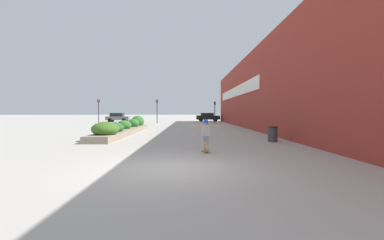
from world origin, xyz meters
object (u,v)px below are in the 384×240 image
skateboarder (206,131)px  traffic_light_far_left (98,107)px  trash_bin (273,134)px  traffic_light_right (215,108)px  car_leftmost (118,117)px  skateboard (206,151)px  car_center_left (208,117)px  traffic_light_left (157,107)px

skateboarder → traffic_light_far_left: (-14.39, 28.28, 1.57)m
trash_bin → traffic_light_right: bearing=92.0°
skateboarder → traffic_light_far_left: traffic_light_far_left is taller
traffic_light_right → traffic_light_far_left: traffic_light_far_left is taller
car_leftmost → skateboard: bearing=21.1°
trash_bin → traffic_light_right: (-0.86, 24.14, 1.81)m
skateboard → car_leftmost: size_ratio=0.20×
skateboarder → traffic_light_far_left: size_ratio=0.36×
car_center_left → traffic_light_left: 11.26m
skateboard → car_leftmost: car_leftmost is taller
skateboard → traffic_light_left: bearing=94.7°
car_leftmost → skateboarder: bearing=21.1°
skateboard → traffic_light_right: (3.26, 27.98, 2.17)m
trash_bin → car_leftmost: size_ratio=0.22×
skateboarder → trash_bin: 5.65m
skateboarder → traffic_light_right: bearing=77.0°
skateboard → car_center_left: size_ratio=0.19×
skateboard → traffic_light_right: traffic_light_right is taller
trash_bin → traffic_light_left: (-9.65, 24.49, 1.98)m
traffic_light_far_left → skateboarder: bearing=-63.0°
skateboard → car_center_left: car_center_left is taller
trash_bin → traffic_light_far_left: 30.72m
skateboarder → traffic_light_left: size_ratio=0.37×
skateboarder → traffic_light_left: bearing=94.7°
skateboarder → traffic_light_left: (-5.53, 28.34, 1.53)m
trash_bin → traffic_light_left: size_ratio=0.25×
car_leftmost → traffic_light_far_left: size_ratio=1.08×
skateboard → trash_bin: bearing=36.6°
car_center_left → traffic_light_right: (0.49, -7.79, 1.42)m
traffic_light_far_left → car_leftmost: bearing=75.1°
skateboard → traffic_light_far_left: size_ratio=0.22×
car_center_left → skateboard: bearing=-4.4°
skateboarder → car_center_left: size_ratio=0.31×
skateboarder → trash_bin: (4.12, 3.84, -0.45)m
traffic_light_left → car_leftmost: bearing=144.4°
skateboarder → car_leftmost: 36.07m
skateboard → traffic_light_left: 28.97m
trash_bin → skateboard: bearing=-137.0°
skateboarder → car_leftmost: size_ratio=0.33×
skateboard → skateboarder: 0.82m
car_center_left → traffic_light_left: size_ratio=1.19×
skateboarder → car_leftmost: bearing=104.7°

